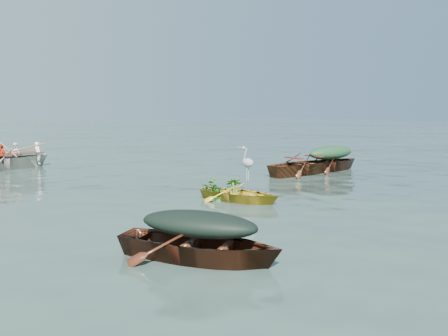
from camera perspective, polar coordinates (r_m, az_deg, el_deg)
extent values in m
plane|color=#31443D|center=(12.75, 8.63, -2.92)|extent=(140.00, 140.00, 0.00)
imported|color=gold|center=(11.18, 2.04, -4.35)|extent=(2.01, 2.89, 0.68)
imported|color=#42190F|center=(6.97, -3.31, -11.92)|extent=(2.87, 3.66, 0.86)
imported|color=#4F2412|center=(17.08, 13.74, -0.35)|extent=(4.18, 1.50, 0.95)
imported|color=brown|center=(15.98, 10.37, -0.80)|extent=(4.41, 1.50, 1.02)
imported|color=white|center=(18.96, -26.16, -0.14)|extent=(4.75, 2.35, 1.10)
ellipsoid|color=black|center=(6.78, -3.35, -6.92)|extent=(1.58, 2.02, 0.40)
ellipsoid|color=#193E21|center=(16.99, 13.82, 2.10)|extent=(2.30, 0.82, 0.52)
imported|color=#306219|center=(11.34, -0.34, -0.87)|extent=(0.97, 1.09, 0.60)
imported|color=white|center=(18.87, -26.33, 2.67)|extent=(3.39, 1.91, 0.76)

